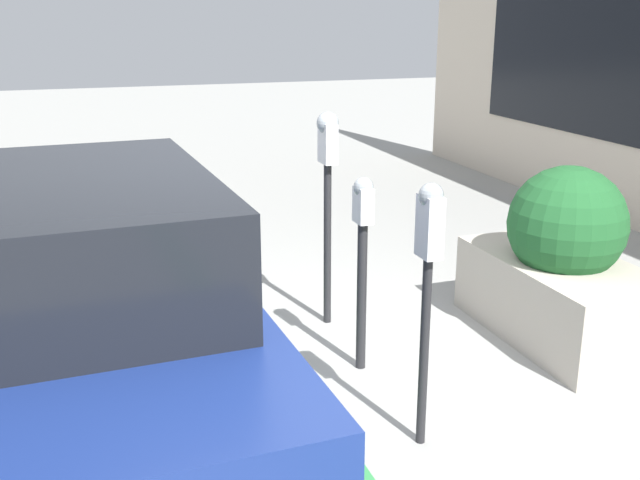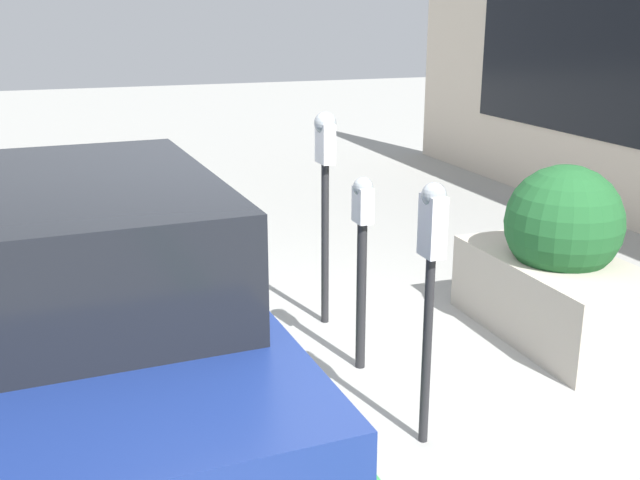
% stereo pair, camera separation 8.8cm
% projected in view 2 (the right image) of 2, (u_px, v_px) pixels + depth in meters
% --- Properties ---
extents(ground_plane, '(40.00, 40.00, 0.00)m').
position_uv_depth(ground_plane, '(301.00, 378.00, 4.79)').
color(ground_plane, '#999993').
extents(curb_strip, '(13.50, 0.16, 0.04)m').
position_uv_depth(curb_strip, '(289.00, 377.00, 4.76)').
color(curb_strip, '#338C47').
rests_on(curb_strip, ground_plane).
extents(parking_meter_nearest, '(0.15, 0.13, 1.45)m').
position_uv_depth(parking_meter_nearest, '(431.00, 258.00, 3.79)').
color(parking_meter_nearest, '#232326').
rests_on(parking_meter_nearest, ground_plane).
extents(parking_meter_second, '(0.15, 0.13, 1.28)m').
position_uv_depth(parking_meter_second, '(362.00, 243.00, 4.69)').
color(parking_meter_second, '#232326').
rests_on(parking_meter_second, ground_plane).
extents(parking_meter_middle, '(0.19, 0.16, 1.58)m').
position_uv_depth(parking_meter_middle, '(325.00, 169.00, 5.31)').
color(parking_meter_middle, '#232326').
rests_on(parking_meter_middle, ground_plane).
extents(planter_box, '(1.54, 0.82, 1.25)m').
position_uv_depth(planter_box, '(559.00, 266.00, 5.30)').
color(planter_box, '#B2A899').
rests_on(planter_box, ground_plane).
extents(parked_car_front, '(3.96, 2.13, 1.47)m').
position_uv_depth(parked_car_front, '(44.00, 311.00, 3.90)').
color(parked_car_front, navy).
rests_on(parked_car_front, ground_plane).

